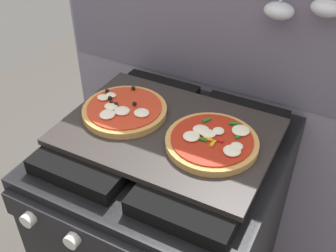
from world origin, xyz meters
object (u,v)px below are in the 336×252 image
at_px(stove, 168,242).
at_px(pizza_right, 212,141).
at_px(pizza_left, 124,110).
at_px(baking_tray, 168,132).

distance_m(stove, pizza_right, 0.49).
xyz_separation_m(stove, pizza_left, (-0.14, 0.01, 0.48)).
relative_size(stove, baking_tray, 1.67).
bearing_deg(stove, pizza_left, 176.85).
bearing_deg(baking_tray, pizza_right, -3.17).
distance_m(baking_tray, pizza_right, 0.13).
xyz_separation_m(stove, pizza_right, (0.13, -0.01, 0.48)).
relative_size(stove, pizza_right, 3.93).
relative_size(pizza_left, pizza_right, 1.00).
distance_m(stove, baking_tray, 0.46).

